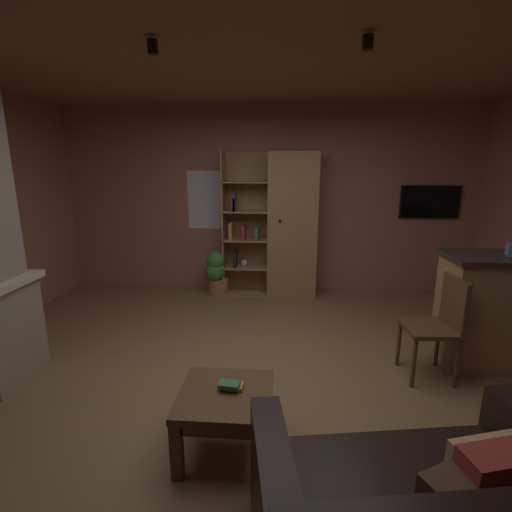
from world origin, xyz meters
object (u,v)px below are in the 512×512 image
table_book_1 (229,385)px  potted_floor_plant (217,273)px  dining_chair (439,321)px  coffee_table (226,405)px  wall_mounted_tv (430,202)px  table_book_0 (235,386)px  bookshelf_cabinet (286,226)px

table_book_1 → potted_floor_plant: size_ratio=0.20×
dining_chair → potted_floor_plant: size_ratio=1.41×
coffee_table → wall_mounted_tv: size_ratio=0.74×
table_book_0 → potted_floor_plant: size_ratio=0.16×
dining_chair → wall_mounted_tv: (0.67, 2.33, 0.81)m
bookshelf_cabinet → dining_chair: bearing=-57.6°
bookshelf_cabinet → coffee_table: (-0.37, -3.16, -0.66)m
bookshelf_cabinet → table_book_1: (-0.35, -3.13, -0.53)m
coffee_table → wall_mounted_tv: 4.24m
bookshelf_cabinet → wall_mounted_tv: (2.01, 0.21, 0.34)m
coffee_table → dining_chair: size_ratio=0.65×
bookshelf_cabinet → wall_mounted_tv: bookshelf_cabinet is taller
coffee_table → table_book_0: (0.05, 0.05, 0.10)m
table_book_0 → potted_floor_plant: 3.04m
potted_floor_plant → wall_mounted_tv: bearing=6.7°
coffee_table → dining_chair: 2.01m
table_book_1 → dining_chair: size_ratio=0.14×
bookshelf_cabinet → table_book_0: (-0.32, -3.10, -0.56)m
table_book_1 → potted_floor_plant: bearing=101.8°
coffee_table → table_book_1: (0.02, 0.03, 0.13)m
bookshelf_cabinet → table_book_0: bookshelf_cabinet is taller
coffee_table → potted_floor_plant: 3.08m
bookshelf_cabinet → dining_chair: (1.34, -2.12, -0.47)m
table_book_0 → potted_floor_plant: bearing=102.5°
table_book_1 → coffee_table: bearing=-127.5°
table_book_0 → table_book_1: table_book_1 is taller
potted_floor_plant → dining_chair: bearing=-40.5°
bookshelf_cabinet → table_book_1: bearing=-96.4°
table_book_1 → wall_mounted_tv: 4.18m
wall_mounted_tv → coffee_table: bearing=-125.3°
wall_mounted_tv → potted_floor_plant: bearing=-173.3°
dining_chair → wall_mounted_tv: wall_mounted_tv is taller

